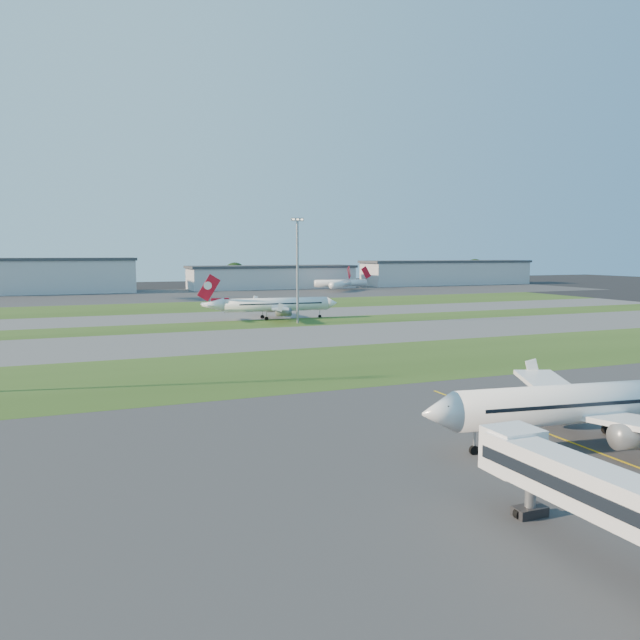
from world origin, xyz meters
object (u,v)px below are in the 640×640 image
mini_jet_near (341,284)px  mini_jet_far (341,283)px  airliner_parked (600,403)px  light_mast_centre (297,263)px  airliner_taxiing (275,305)px

mini_jet_near → mini_jet_far: 9.91m
airliner_parked → light_mast_centre: size_ratio=1.34×
mini_jet_far → airliner_parked: bearing=-107.3°
mini_jet_near → mini_jet_far: size_ratio=0.79×
airliner_parked → mini_jet_far: (74.81, 226.41, -0.52)m
airliner_parked → mini_jet_near: (70.67, 217.40, -0.52)m
mini_jet_far → light_mast_centre: bearing=-117.3°
mini_jet_near → mini_jet_far: (4.13, 9.01, 0.00)m
airliner_taxiing → mini_jet_far: airliner_taxiing is taller
airliner_parked → airliner_taxiing: airliner_parked is taller
airliner_taxiing → light_mast_centre: light_mast_centre is taller
airliner_parked → mini_jet_far: 238.45m
mini_jet_near → mini_jet_far: bearing=16.5°
mini_jet_near → light_mast_centre: (-62.70, -115.18, 11.53)m
airliner_parked → mini_jet_near: bearing=79.6°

